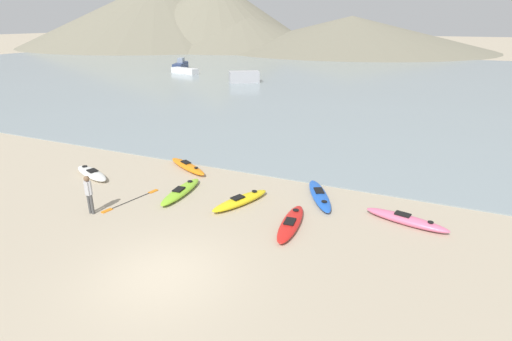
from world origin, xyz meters
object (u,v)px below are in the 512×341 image
Objects in this scene: kayak_on_sand_6 at (188,166)px; person_near_foreground at (89,192)px; kayak_on_sand_4 at (181,191)px; moored_boat_1 at (244,77)px; kayak_on_sand_1 at (240,200)px; kayak_on_sand_2 at (406,220)px; moored_boat_0 at (181,65)px; kayak_on_sand_3 at (92,173)px; kayak_on_sand_5 at (320,195)px; moored_boat_2 at (185,71)px; kayak_on_sand_0 at (291,223)px; loose_paddle at (131,200)px.

kayak_on_sand_6 is 5.75m from person_near_foreground.
moored_boat_1 is (-11.60, 30.33, 0.56)m from kayak_on_sand_4.
kayak_on_sand_1 reaches higher than kayak_on_sand_4.
kayak_on_sand_2 is 0.58× the size of moored_boat_0.
kayak_on_sand_1 reaches higher than kayak_on_sand_3.
moored_boat_0 is (-23.98, 41.41, -0.27)m from person_near_foreground.
kayak_on_sand_6 reaches higher than kayak_on_sand_5.
moored_boat_0 reaches higher than kayak_on_sand_3.
kayak_on_sand_5 is 0.72× the size of moored_boat_2.
moored_boat_0 is (-21.01, 38.46, 0.47)m from kayak_on_sand_3.
kayak_on_sand_6 is 0.67× the size of moored_boat_2.
kayak_on_sand_4 is (5.11, -0.04, -0.01)m from kayak_on_sand_3.
person_near_foreground reaches higher than kayak_on_sand_2.
moored_boat_2 is (-25.45, 34.22, 0.27)m from kayak_on_sand_1.
person_near_foreground is 0.41× the size of moored_boat_1.
kayak_on_sand_2 is at bearing -54.67° from moored_boat_1.
kayak_on_sand_3 is (-10.37, 0.78, 0.03)m from kayak_on_sand_0.
kayak_on_sand_1 is 5.85m from person_near_foreground.
kayak_on_sand_6 is (-4.22, 2.56, -0.00)m from kayak_on_sand_1.
kayak_on_sand_2 is 0.96× the size of kayak_on_sand_5.
kayak_on_sand_6 is 0.80× the size of moored_boat_1.
person_near_foreground reaches higher than kayak_on_sand_6.
loose_paddle is (-7.07, -3.46, -0.12)m from kayak_on_sand_5.
kayak_on_sand_3 is at bearing -143.41° from kayak_on_sand_6.
moored_boat_1 is at bearing 125.33° from kayak_on_sand_2.
kayak_on_sand_0 is 6.81m from loose_paddle.
kayak_on_sand_6 is at bearing 117.93° from kayak_on_sand_4.
moored_boat_1 is 33.28m from loose_paddle.
moored_boat_2 is (-27.95, 35.16, 0.30)m from kayak_on_sand_0.
kayak_on_sand_0 is at bearing 5.36° from loose_paddle.
kayak_on_sand_1 is 47.97m from moored_boat_0.
kayak_on_sand_3 is 30.99m from moored_boat_1.
moored_boat_1 is (-20.67, 29.15, 0.54)m from kayak_on_sand_2.
kayak_on_sand_1 is at bearing 20.15° from loose_paddle.
kayak_on_sand_4 is 3.11m from kayak_on_sand_6.
kayak_on_sand_4 is at bearing -172.59° from kayak_on_sand_2.
loose_paddle is at bearing 68.20° from person_near_foreground.
kayak_on_sand_2 is (6.31, 0.99, 0.01)m from kayak_on_sand_1.
kayak_on_sand_3 is 0.93× the size of kayak_on_sand_6.
kayak_on_sand_1 is 4.57m from loose_paddle.
kayak_on_sand_2 is at bearing 26.76° from kayak_on_sand_0.
kayak_on_sand_3 is at bearing -175.39° from kayak_on_sand_2.
person_near_foreground is at bearing -61.16° from moored_boat_2.
kayak_on_sand_2 is 35.74m from moored_boat_1.
moored_boat_1 is at bearing 105.88° from person_near_foreground.
kayak_on_sand_3 is (-14.18, -1.14, -0.01)m from kayak_on_sand_2.
moored_boat_1 is at bearing -20.20° from moored_boat_2.
moored_boat_0 is (-31.66, 36.42, 0.50)m from kayak_on_sand_5.
person_near_foreground is 42.62m from moored_boat_2.
kayak_on_sand_5 is 0.85× the size of moored_boat_1.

